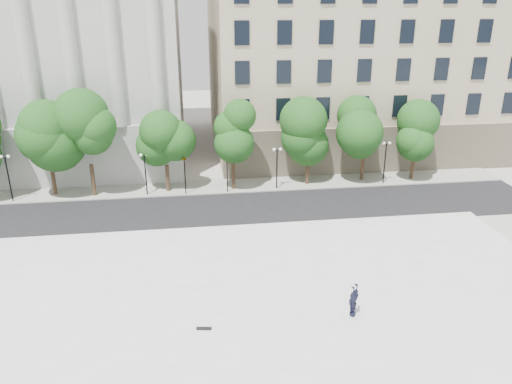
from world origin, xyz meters
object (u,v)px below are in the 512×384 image
traffic_light_east (227,157)px  skateboard (204,328)px  person_lying (352,312)px  traffic_light_west (184,158)px

traffic_light_east → skateboard: bearing=-98.0°
person_lying → traffic_light_east: bearing=65.6°
traffic_light_west → traffic_light_east: (3.93, 0.00, -0.01)m
traffic_light_east → person_lying: (5.36, -21.30, -2.88)m
traffic_light_west → traffic_light_east: 3.93m
person_lying → skateboard: size_ratio=2.42×
traffic_light_west → person_lying: bearing=-66.4°
traffic_light_west → person_lying: 23.41m
traffic_light_west → person_lying: traffic_light_west is taller
skateboard → traffic_light_east: bearing=90.1°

